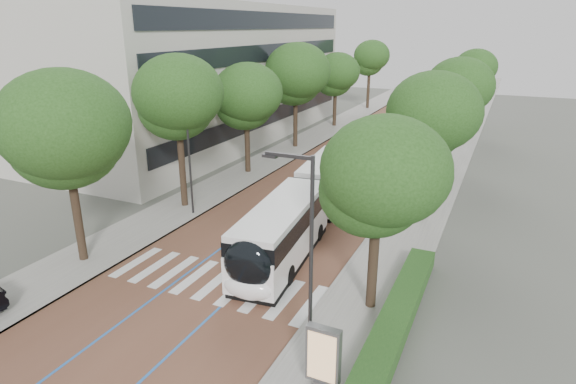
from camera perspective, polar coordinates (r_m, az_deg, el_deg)
name	(u,v)px	position (r m, az deg, el deg)	size (l,w,h in m)	color
ground	(201,291)	(23.70, -10.28, -11.47)	(160.00, 160.00, 0.00)	#51544C
road	(394,131)	(58.98, 12.42, 7.02)	(11.00, 140.00, 0.02)	brown
sidewalk_left	(334,126)	(60.96, 5.49, 7.81)	(4.00, 140.00, 0.12)	gray
sidewalk_right	(460,137)	(57.89, 19.70, 6.18)	(4.00, 140.00, 0.12)	gray
kerb_left	(349,127)	(60.38, 7.20, 7.64)	(0.20, 140.00, 0.14)	gray
kerb_right	(442,135)	(58.08, 17.83, 6.41)	(0.20, 140.00, 0.14)	gray
zebra_crossing	(216,282)	(24.29, -8.54, -10.48)	(10.55, 3.60, 0.01)	silver
lane_line_left	(380,130)	(59.33, 10.90, 7.21)	(0.12, 126.00, 0.01)	#2460B4
lane_line_right	(407,133)	(58.67, 13.95, 6.86)	(0.12, 126.00, 0.01)	#2460B4
office_building	(195,73)	(54.79, -10.96, 13.63)	(18.11, 40.00, 14.00)	beige
hedge	(392,330)	(20.27, 12.18, -15.64)	(1.20, 14.00, 0.80)	#1B4618
streetlight_near	(306,250)	(16.21, 2.17, -6.94)	(1.82, 0.20, 8.00)	#2D2E30
streetlight_far	(430,122)	(39.51, 16.43, 7.98)	(1.82, 0.20, 8.00)	#2D2E30
lamp_post_left	(189,155)	(31.51, -11.64, 4.37)	(0.14, 0.14, 8.00)	#2D2E30
trees_left	(269,87)	(43.69, -2.23, 12.38)	(6.48, 60.76, 9.87)	black
trees_right	(444,106)	(37.81, 17.96, 9.70)	(5.81, 47.03, 8.90)	black
lead_bus	(304,208)	(28.77, 1.88, -1.88)	(4.35, 18.55, 3.20)	black
bus_queued_0	(387,149)	(43.44, 11.63, 5.00)	(2.69, 12.43, 3.20)	white
bus_queued_1	(412,123)	(56.14, 14.50, 7.94)	(2.57, 12.40, 3.20)	white
ad_panel	(323,358)	(17.07, 4.20, -19.00)	(1.19, 0.46, 2.46)	#59595B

